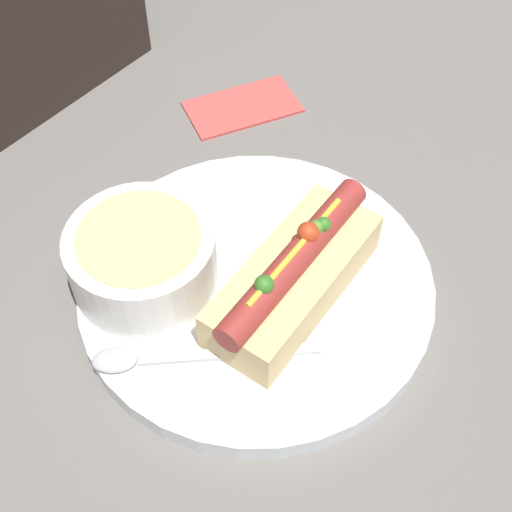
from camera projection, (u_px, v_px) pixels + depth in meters
ground_plane at (256, 293)px, 0.59m from camera, size 4.00×4.00×0.00m
dinner_plate at (256, 286)px, 0.59m from camera, size 0.29×0.29×0.02m
hot_dog at (294, 276)px, 0.55m from camera, size 0.18×0.07×0.07m
soup_bowl at (142, 256)px, 0.56m from camera, size 0.12×0.12×0.05m
spoon at (163, 358)px, 0.53m from camera, size 0.13×0.14×0.01m
napkin at (242, 106)px, 0.74m from camera, size 0.13×0.11×0.01m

